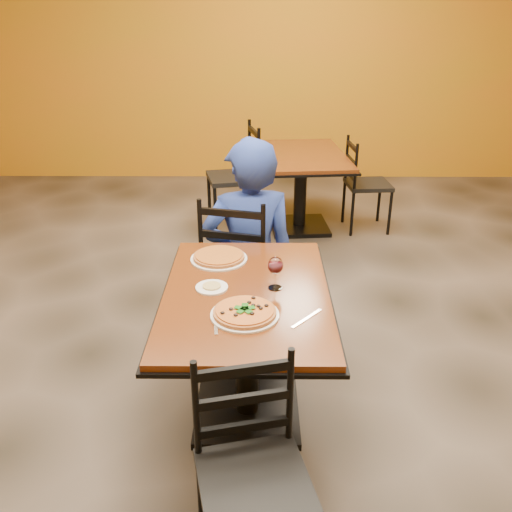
{
  "coord_description": "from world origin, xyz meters",
  "views": [
    {
      "loc": [
        0.06,
        -2.83,
        2.02
      ],
      "look_at": [
        0.05,
        -0.3,
        0.85
      ],
      "focal_mm": 38.28,
      "sensor_mm": 36.0,
      "label": 1
    }
  ],
  "objects_px": {
    "table_main": "(247,326)",
    "wine_glass": "(275,272)",
    "table_second": "(301,173)",
    "pizza_main": "(245,312)",
    "chair_main_near": "(254,484)",
    "plate_far": "(219,259)",
    "chair_second_left": "(233,178)",
    "pizza_far": "(219,256)",
    "side_plate": "(212,287)",
    "plate_main": "(245,315)",
    "chair_second_right": "(368,185)",
    "chair_main_far": "(241,262)",
    "diner": "(249,235)"
  },
  "relations": [
    {
      "from": "table_main",
      "to": "wine_glass",
      "type": "bearing_deg",
      "value": 16.03
    },
    {
      "from": "table_second",
      "to": "pizza_main",
      "type": "relative_size",
      "value": 4.57
    },
    {
      "from": "chair_main_near",
      "to": "wine_glass",
      "type": "distance_m",
      "value": 1.01
    },
    {
      "from": "wine_glass",
      "to": "table_second",
      "type": "bearing_deg",
      "value": 83.28
    },
    {
      "from": "table_main",
      "to": "plate_far",
      "type": "distance_m",
      "value": 0.45
    },
    {
      "from": "chair_second_left",
      "to": "wine_glass",
      "type": "xyz_separation_m",
      "value": [
        0.33,
        -2.68,
        0.33
      ]
    },
    {
      "from": "chair_second_left",
      "to": "pizza_far",
      "type": "xyz_separation_m",
      "value": [
        0.04,
        -2.35,
        0.26
      ]
    },
    {
      "from": "table_second",
      "to": "pizza_main",
      "type": "xyz_separation_m",
      "value": [
        -0.46,
        -2.94,
        0.21
      ]
    },
    {
      "from": "plate_far",
      "to": "wine_glass",
      "type": "relative_size",
      "value": 1.72
    },
    {
      "from": "table_main",
      "to": "side_plate",
      "type": "relative_size",
      "value": 7.69
    },
    {
      "from": "plate_main",
      "to": "wine_glass",
      "type": "distance_m",
      "value": 0.31
    },
    {
      "from": "pizza_far",
      "to": "side_plate",
      "type": "height_order",
      "value": "pizza_far"
    },
    {
      "from": "chair_main_near",
      "to": "chair_second_left",
      "type": "xyz_separation_m",
      "value": [
        -0.24,
        3.6,
        0.07
      ]
    },
    {
      "from": "table_main",
      "to": "side_plate",
      "type": "distance_m",
      "value": 0.26
    },
    {
      "from": "chair_second_right",
      "to": "wine_glass",
      "type": "xyz_separation_m",
      "value": [
        -0.97,
        -2.68,
        0.4
      ]
    },
    {
      "from": "table_second",
      "to": "pizza_far",
      "type": "height_order",
      "value": "pizza_far"
    },
    {
      "from": "table_main",
      "to": "chair_main_far",
      "type": "distance_m",
      "value": 0.91
    },
    {
      "from": "chair_second_right",
      "to": "side_plate",
      "type": "distance_m",
      "value": 2.99
    },
    {
      "from": "plate_far",
      "to": "plate_main",
      "type": "bearing_deg",
      "value": -75.17
    },
    {
      "from": "chair_second_left",
      "to": "plate_far",
      "type": "xyz_separation_m",
      "value": [
        0.04,
        -2.35,
        0.25
      ]
    },
    {
      "from": "chair_main_near",
      "to": "chair_main_far",
      "type": "xyz_separation_m",
      "value": [
        -0.11,
        1.79,
        0.04
      ]
    },
    {
      "from": "pizza_main",
      "to": "table_second",
      "type": "bearing_deg",
      "value": 81.14
    },
    {
      "from": "chair_second_left",
      "to": "pizza_main",
      "type": "distance_m",
      "value": 2.96
    },
    {
      "from": "diner",
      "to": "pizza_far",
      "type": "relative_size",
      "value": 4.63
    },
    {
      "from": "chair_second_right",
      "to": "table_main",
      "type": "bearing_deg",
      "value": 153.01
    },
    {
      "from": "chair_second_right",
      "to": "pizza_far",
      "type": "relative_size",
      "value": 3.17
    },
    {
      "from": "diner",
      "to": "wine_glass",
      "type": "relative_size",
      "value": 7.2
    },
    {
      "from": "table_main",
      "to": "chair_second_right",
      "type": "height_order",
      "value": "chair_second_right"
    },
    {
      "from": "diner",
      "to": "chair_second_left",
      "type": "bearing_deg",
      "value": -93.78
    },
    {
      "from": "chair_main_near",
      "to": "pizza_main",
      "type": "xyz_separation_m",
      "value": [
        -0.05,
        0.66,
        0.33
      ]
    },
    {
      "from": "chair_main_far",
      "to": "side_plate",
      "type": "height_order",
      "value": "chair_main_far"
    },
    {
      "from": "chair_main_near",
      "to": "diner",
      "type": "height_order",
      "value": "diner"
    },
    {
      "from": "pizza_main",
      "to": "wine_glass",
      "type": "distance_m",
      "value": 0.31
    },
    {
      "from": "pizza_main",
      "to": "plate_main",
      "type": "bearing_deg",
      "value": 0.0
    },
    {
      "from": "table_main",
      "to": "wine_glass",
      "type": "height_order",
      "value": "wine_glass"
    },
    {
      "from": "chair_second_left",
      "to": "pizza_main",
      "type": "bearing_deg",
      "value": -9.09
    },
    {
      "from": "side_plate",
      "to": "chair_second_right",
      "type": "bearing_deg",
      "value": 64.54
    },
    {
      "from": "chair_second_left",
      "to": "plate_main",
      "type": "bearing_deg",
      "value": -9.09
    },
    {
      "from": "chair_second_left",
      "to": "plate_main",
      "type": "distance_m",
      "value": 2.96
    },
    {
      "from": "plate_main",
      "to": "table_second",
      "type": "bearing_deg",
      "value": 81.14
    },
    {
      "from": "table_second",
      "to": "table_main",
      "type": "bearing_deg",
      "value": -99.53
    },
    {
      "from": "chair_main_far",
      "to": "diner",
      "type": "height_order",
      "value": "diner"
    },
    {
      "from": "chair_second_left",
      "to": "chair_second_right",
      "type": "bearing_deg",
      "value": 77.18
    },
    {
      "from": "side_plate",
      "to": "pizza_far",
      "type": "bearing_deg",
      "value": 87.83
    },
    {
      "from": "table_main",
      "to": "chair_main_far",
      "type": "height_order",
      "value": "chair_main_far"
    },
    {
      "from": "diner",
      "to": "plate_far",
      "type": "xyz_separation_m",
      "value": [
        -0.16,
        -0.6,
        0.11
      ]
    },
    {
      "from": "table_main",
      "to": "diner",
      "type": "distance_m",
      "value": 0.97
    },
    {
      "from": "side_plate",
      "to": "plate_far",
      "type": "bearing_deg",
      "value": 87.83
    },
    {
      "from": "side_plate",
      "to": "table_main",
      "type": "bearing_deg",
      "value": -11.5
    },
    {
      "from": "table_second",
      "to": "plate_far",
      "type": "xyz_separation_m",
      "value": [
        -0.61,
        -2.35,
        0.2
      ]
    }
  ]
}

